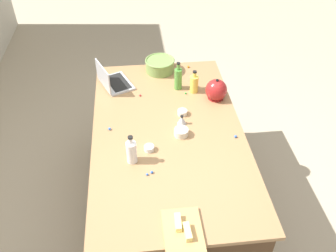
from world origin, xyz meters
name	(u,v)px	position (x,y,z in m)	size (l,w,h in m)	color
ground_plane	(168,205)	(0.00, 0.00, 0.00)	(12.00, 12.00, 0.00)	#B7A88E
island_counter	(168,172)	(0.00, 0.00, 0.45)	(1.93, 1.12, 0.90)	#4C331E
laptop	(112,81)	(0.65, 0.41, 0.95)	(0.37, 0.33, 0.22)	#B7B7BC
mixing_bowl_large	(160,65)	(0.84, -0.02, 0.96)	(0.27, 0.27, 0.12)	#72934C
bottle_olive	(178,78)	(0.55, -0.15, 1.00)	(0.07, 0.07, 0.25)	#4C8C38
bottle_oil	(194,84)	(0.49, -0.27, 0.98)	(0.07, 0.07, 0.20)	#DBC64C
bottle_vinegar	(132,151)	(-0.28, 0.28, 0.99)	(0.07, 0.07, 0.22)	white
kettle	(216,90)	(0.37, -0.44, 0.98)	(0.21, 0.18, 0.20)	maroon
cutting_board	(183,232)	(-0.88, 0.01, 0.91)	(0.32, 0.22, 0.02)	tan
butter_stick_left	(187,232)	(-0.89, -0.01, 0.94)	(0.11, 0.04, 0.04)	#F4E58C
butter_stick_right	(178,222)	(-0.83, 0.03, 0.94)	(0.11, 0.04, 0.04)	#F4E58C
ramekin_small	(149,148)	(-0.19, 0.15, 0.92)	(0.07, 0.07, 0.04)	white
ramekin_medium	(182,112)	(0.19, -0.13, 0.92)	(0.08, 0.08, 0.04)	beige
ramekin_wide	(181,132)	(-0.05, -0.09, 0.93)	(0.11, 0.11, 0.05)	beige
kitchen_timer	(182,120)	(0.08, -0.11, 0.94)	(0.07, 0.07, 0.08)	#B2B2B7
candy_0	(147,174)	(-0.42, 0.18, 0.91)	(0.02, 0.02, 0.02)	blue
candy_1	(176,76)	(0.73, -0.15, 0.91)	(0.01, 0.01, 0.01)	green
candy_2	(140,95)	(0.47, 0.18, 0.91)	(0.02, 0.02, 0.02)	red
candy_3	(152,172)	(-0.41, 0.15, 0.91)	(0.02, 0.02, 0.02)	blue
candy_4	(185,109)	(0.24, -0.16, 0.91)	(0.01, 0.01, 0.01)	#CC3399
candy_5	(110,129)	(0.06, 0.43, 0.91)	(0.02, 0.02, 0.02)	blue
candy_6	(186,93)	(0.46, -0.20, 0.91)	(0.02, 0.02, 0.02)	green
candy_7	(236,136)	(-0.12, -0.48, 0.91)	(0.02, 0.02, 0.02)	blue
candy_8	(188,67)	(0.87, -0.28, 0.91)	(0.02, 0.02, 0.02)	orange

